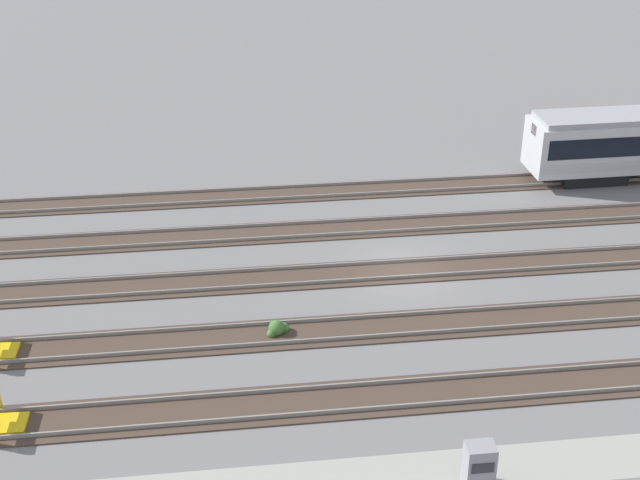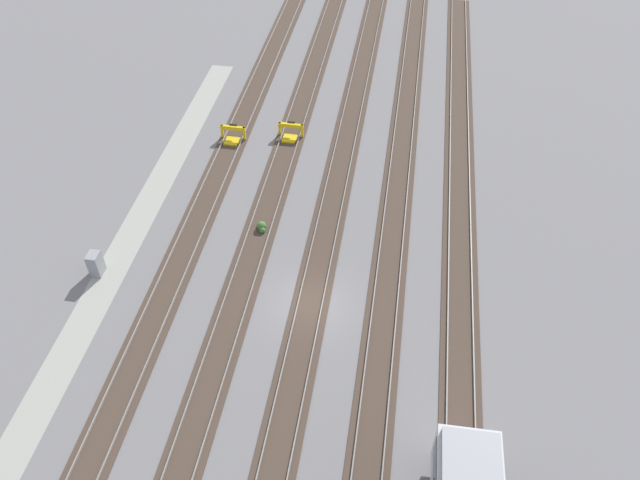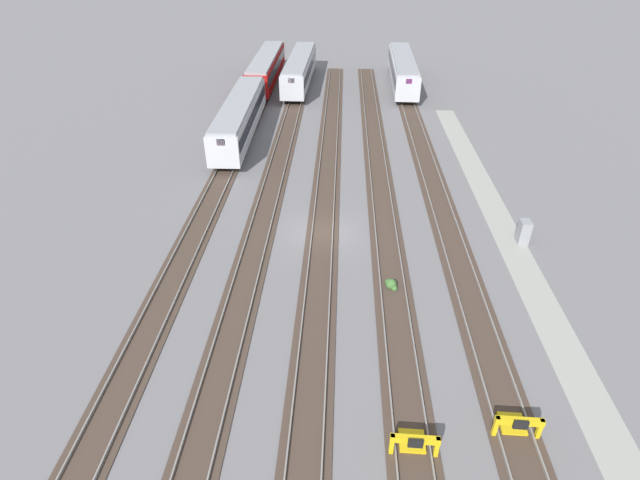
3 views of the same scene
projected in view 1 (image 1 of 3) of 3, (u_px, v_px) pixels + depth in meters
name	position (u px, v px, depth m)	size (l,w,h in m)	color
ground_plane	(403.00, 271.00, 39.49)	(400.00, 400.00, 0.00)	slate
service_walkway	(485.00, 468.00, 28.22)	(54.00, 2.00, 0.01)	#9E9E93
rail_track_nearest	(453.00, 391.00, 31.70)	(90.00, 2.23, 0.21)	#47382D
rail_track_near_inner	(425.00, 324.00, 35.59)	(90.00, 2.23, 0.21)	#47382D
rail_track_middle	(403.00, 270.00, 39.47)	(90.00, 2.24, 0.21)	#47382D
rail_track_far_inner	(384.00, 226.00, 43.36)	(90.00, 2.23, 0.21)	#47382D
rail_track_farthest	(369.00, 189.00, 47.25)	(90.00, 2.23, 0.21)	#47382D
electrical_cabinet	(479.00, 466.00, 27.14)	(0.90, 0.73, 1.60)	gray
weed_clump	(278.00, 329.00, 34.93)	(0.92, 0.70, 0.64)	#427033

